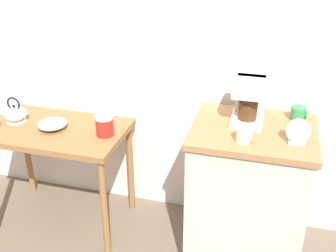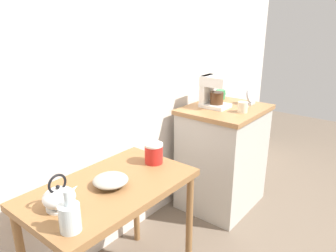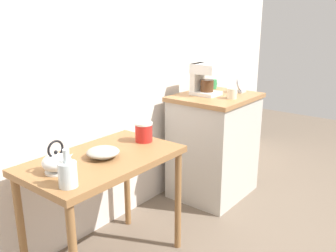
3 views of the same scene
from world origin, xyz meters
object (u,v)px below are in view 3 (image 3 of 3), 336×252
Objects in this scene: mug_tall_green at (212,84)px; table_clock at (241,86)px; teakettle at (57,162)px; mug_small_cream at (232,93)px; canister_enamel at (144,132)px; coffee_maker at (204,78)px; bowl_stoneware at (103,152)px; glass_carafe_vase at (68,173)px.

table_clock reaches higher than mug_tall_green.
teakettle is 1.81m from table_clock.
mug_tall_green is at bearing 51.78° from mug_small_cream.
coffee_maker reaches higher than canister_enamel.
bowl_stoneware is 0.73× the size of coffee_maker.
table_clock reaches higher than mug_small_cream.
canister_enamel is at bearing -173.48° from coffee_maker.
teakettle is 0.20m from glass_carafe_vase.
bowl_stoneware is at bearing -174.99° from coffee_maker.
mug_small_cream reaches higher than canister_enamel.
mug_tall_green is at bearing 7.47° from bowl_stoneware.
table_clock is (0.28, -0.20, -0.08)m from coffee_maker.
glass_carafe_vase is 1.47× the size of canister_enamel.
mug_tall_green is 0.68× the size of table_clock.
table_clock is (1.87, 0.06, 0.15)m from glass_carafe_vase.
mug_tall_green is at bearing 17.64° from coffee_maker.
glass_carafe_vase is 1.88m from table_clock.
bowl_stoneware is 1.48× the size of canister_enamel.
glass_carafe_vase is at bearing -178.15° from table_clock.
canister_enamel is (0.72, 0.16, -0.00)m from glass_carafe_vase.
mug_small_cream is (1.60, -0.00, 0.14)m from glass_carafe_vase.
teakettle is at bearing -177.07° from coffee_maker.
canister_enamel is 0.95× the size of table_clock.
table_clock is at bearing -36.08° from coffee_maker.
mug_tall_green is 0.45m from mug_small_cream.
bowl_stoneware is 1.01× the size of teakettle.
teakettle is 1.38× the size of table_clock.
mug_small_cream is at bearing -7.27° from bowl_stoneware.
coffee_maker is at bearing 5.01° from bowl_stoneware.
canister_enamel is at bearing -170.64° from mug_tall_green.
coffee_maker reaches higher than teakettle.
coffee_maker is at bearing 9.38° from glass_carafe_vase.
mug_small_cream is at bearing -10.82° from canister_enamel.
glass_carafe_vase is at bearing -110.98° from teakettle.
canister_enamel is 1.18m from mug_tall_green.
mug_tall_green is (1.88, 0.35, 0.14)m from glass_carafe_vase.
glass_carafe_vase is 2.05× the size of mug_tall_green.
mug_tall_green is (1.52, 0.20, 0.17)m from bowl_stoneware.
teakettle is 1.54m from mug_small_cream.
coffee_maker is (1.23, 0.11, 0.27)m from bowl_stoneware.
bowl_stoneware is 1.52m from table_clock.
glass_carafe_vase is (-0.36, -0.15, 0.03)m from bowl_stoneware.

